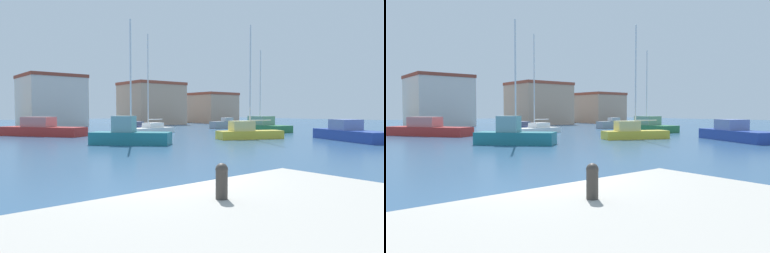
% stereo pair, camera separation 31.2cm
% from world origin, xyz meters
% --- Properties ---
extents(water, '(160.00, 160.00, 0.00)m').
position_xyz_m(water, '(15.00, 20.00, 0.00)').
color(water, '#2D5175').
rests_on(water, ground).
extents(mooring_bollard, '(0.22, 0.22, 0.61)m').
position_xyz_m(mooring_bollard, '(-0.46, -2.54, 1.25)').
color(mooring_bollard, '#38332D').
rests_on(mooring_bollard, pier_quay).
extents(sailboat_green_near_pier, '(3.58, 8.23, 9.56)m').
position_xyz_m(sailboat_green_near_pier, '(28.48, 20.51, 0.64)').
color(sailboat_green_near_pier, '#28703D').
rests_on(sailboat_green_near_pier, water).
extents(motorboat_blue_far_right, '(5.24, 7.61, 1.72)m').
position_xyz_m(motorboat_blue_far_right, '(23.82, 7.29, 0.59)').
color(motorboat_blue_far_right, '#233D93').
rests_on(motorboat_blue_far_right, water).
extents(sailboat_teal_behind_lamppost, '(5.30, 5.46, 8.98)m').
position_xyz_m(sailboat_teal_behind_lamppost, '(8.22, 15.83, 0.69)').
color(sailboat_teal_behind_lamppost, '#1E707A').
rests_on(sailboat_teal_behind_lamppost, water).
extents(motorboat_red_mid_harbor, '(6.67, 8.50, 1.84)m').
position_xyz_m(motorboat_red_mid_harbor, '(6.12, 29.24, 0.64)').
color(motorboat_red_mid_harbor, '#B22823').
rests_on(motorboat_red_mid_harbor, water).
extents(sailboat_white_far_left, '(6.65, 3.51, 10.68)m').
position_xyz_m(sailboat_white_far_left, '(16.29, 25.83, 0.46)').
color(sailboat_white_far_left, white).
rests_on(sailboat_white_far_left, water).
extents(motorboat_navy_center_channel, '(2.44, 6.76, 1.09)m').
position_xyz_m(motorboat_navy_center_channel, '(18.71, 32.27, 0.39)').
color(motorboat_navy_center_channel, '#19234C').
rests_on(motorboat_navy_center_channel, water).
extents(sailboat_yellow_outer_mooring, '(5.97, 3.80, 9.79)m').
position_xyz_m(sailboat_yellow_outer_mooring, '(18.70, 13.79, 0.61)').
color(sailboat_yellow_outer_mooring, gold).
rests_on(sailboat_yellow_outer_mooring, water).
extents(motorboat_grey_inner_mooring, '(4.30, 1.71, 1.51)m').
position_xyz_m(motorboat_grey_inner_mooring, '(30.29, 28.29, 0.58)').
color(motorboat_grey_inner_mooring, gray).
rests_on(motorboat_grey_inner_mooring, water).
extents(harbor_office, '(8.71, 9.79, 8.13)m').
position_xyz_m(harbor_office, '(14.32, 51.57, 4.07)').
color(harbor_office, beige).
rests_on(harbor_office, ground).
extents(warehouse_block, '(9.77, 8.91, 7.57)m').
position_xyz_m(warehouse_block, '(30.90, 47.72, 3.79)').
color(warehouse_block, tan).
rests_on(warehouse_block, ground).
extents(waterfront_apartments, '(8.14, 9.99, 6.19)m').
position_xyz_m(waterfront_apartments, '(46.04, 48.71, 3.10)').
color(waterfront_apartments, tan).
rests_on(waterfront_apartments, ground).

